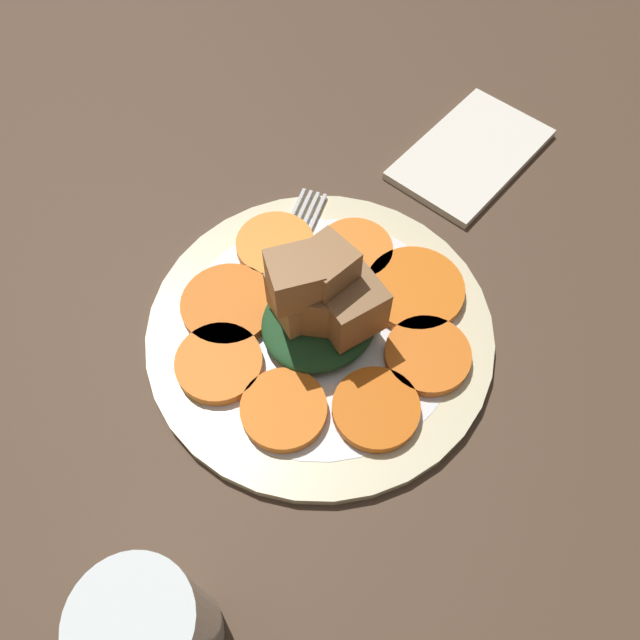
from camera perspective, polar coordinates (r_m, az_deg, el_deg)
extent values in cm
cube|color=#4C3828|center=(51.67, 0.00, -1.75)|extent=(120.00, 120.00, 2.00)
cylinder|color=beige|center=(50.36, 0.00, -0.92)|extent=(27.84, 27.84, 1.00)
cylinder|color=white|center=(50.32, 0.00, -0.90)|extent=(22.27, 22.27, 1.00)
cylinder|color=orange|center=(50.88, -8.40, 1.37)|extent=(7.62, 7.62, 0.92)
cylinder|color=orange|center=(48.39, -9.21, -3.91)|extent=(6.72, 6.72, 0.92)
cylinder|color=orange|center=(46.27, -3.33, -8.16)|extent=(6.43, 6.43, 0.92)
cylinder|color=#D35E11|center=(46.40, 5.13, -8.09)|extent=(6.51, 6.51, 0.92)
cylinder|color=orange|center=(48.79, 9.80, -3.19)|extent=(6.67, 6.67, 0.92)
cylinder|color=orange|center=(51.75, 8.65, 2.80)|extent=(8.11, 8.11, 0.92)
cylinder|color=orange|center=(53.53, 3.22, 6.39)|extent=(6.42, 6.42, 0.92)
cylinder|color=orange|center=(53.92, -4.11, 6.85)|extent=(6.72, 6.72, 0.92)
ellipsoid|color=#1E4723|center=(48.98, 0.00, 0.00)|extent=(9.75, 8.77, 2.00)
cube|color=brown|center=(46.02, 2.69, 1.40)|extent=(5.44, 5.44, 4.36)
cube|color=brown|center=(46.90, 1.20, 2.47)|extent=(4.76, 4.76, 3.74)
cube|color=brown|center=(46.25, 0.14, 1.80)|extent=(5.84, 5.84, 4.23)
cube|color=#9E754C|center=(46.64, -1.85, 2.14)|extent=(4.98, 4.98, 3.90)
cube|color=olive|center=(43.99, 0.74, 4.68)|extent=(3.86, 3.86, 3.50)
cube|color=olive|center=(43.45, -2.34, 3.79)|extent=(4.92, 4.92, 3.56)
cube|color=silver|center=(50.72, -5.27, 1.12)|extent=(12.30, 5.89, 0.40)
cube|color=silver|center=(54.44, -2.49, 7.24)|extent=(2.32, 2.73, 0.40)
cube|color=silver|center=(56.62, -2.30, 10.01)|extent=(4.80, 2.21, 0.40)
cube|color=silver|center=(56.46, -1.65, 9.85)|extent=(4.80, 2.21, 0.40)
cube|color=silver|center=(56.31, -1.00, 9.68)|extent=(4.80, 2.21, 0.40)
cube|color=silver|center=(56.16, -0.35, 9.52)|extent=(4.80, 2.21, 0.40)
cylinder|color=silver|center=(40.20, -15.03, -25.66)|extent=(6.65, 6.65, 10.60)
cube|color=silver|center=(64.27, 13.63, 14.53)|extent=(15.77, 9.46, 0.80)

